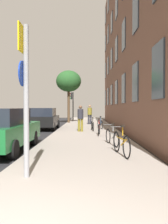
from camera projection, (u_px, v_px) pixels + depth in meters
ground_plane at (40, 130)px, 17.21m from camera, size 41.80×41.80×0.00m
road_asphalt at (12, 130)px, 17.24m from camera, size 7.00×38.00×0.01m
sidewalk at (87, 129)px, 17.17m from camera, size 4.20×38.00×0.12m
building_facade at (124, 28)px, 16.50m from camera, size 0.56×27.00×14.62m
sign_post at (25, 88)px, 5.09m from camera, size 0.16×0.60×3.35m
traffic_light at (72, 101)px, 26.98m from camera, size 0.43×0.24×3.35m
tree_near at (69, 82)px, 23.54m from camera, size 2.55×2.55×5.32m
bicycle_0 at (121, 143)px, 7.44m from camera, size 0.45×1.75×0.99m
bicycle_1 at (112, 136)px, 9.46m from camera, size 0.50×1.69×0.91m
bicycle_2 at (99, 129)px, 12.95m from camera, size 0.42×1.61×0.94m
bicycle_3 at (92, 125)px, 15.45m from camera, size 0.42×1.59×0.89m
bicycle_4 at (100, 124)px, 16.92m from camera, size 0.47×1.58×0.92m
pedestrian_0 at (80, 117)px, 14.84m from camera, size 0.41×0.41×1.68m
pedestrian_1 at (90, 113)px, 21.45m from camera, size 0.57×0.57×1.79m
car_0 at (3, 129)px, 8.61m from camera, size 1.89×4.43×1.62m
car_1 at (44, 119)px, 17.21m from camera, size 1.97×4.04×1.62m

